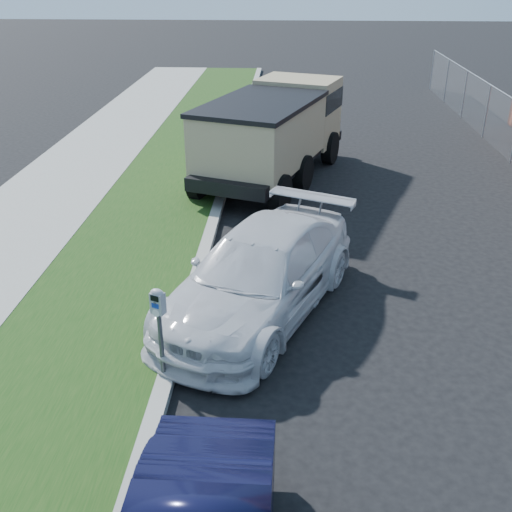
{
  "coord_description": "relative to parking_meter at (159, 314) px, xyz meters",
  "views": [
    {
      "loc": [
        -0.9,
        -8.28,
        5.57
      ],
      "look_at": [
        -1.4,
        1.0,
        1.0
      ],
      "focal_mm": 42.0,
      "sensor_mm": 36.0,
      "label": 1
    }
  ],
  "objects": [
    {
      "name": "parking_meter",
      "position": [
        0.0,
        0.0,
        0.0
      ],
      "size": [
        0.24,
        0.2,
        1.45
      ],
      "rotation": [
        0.0,
        0.0,
        -0.4
      ],
      "color": "#3F4247",
      "rests_on": "ground"
    },
    {
      "name": "streetside",
      "position": [
        -2.94,
        3.29,
        -1.12
      ],
      "size": [
        6.12,
        50.0,
        0.15
      ],
      "color": "gray",
      "rests_on": "ground"
    },
    {
      "name": "white_wagon",
      "position": [
        1.33,
        2.22,
        -0.45
      ],
      "size": [
        3.92,
        5.48,
        1.47
      ],
      "primitive_type": "imported",
      "rotation": [
        0.0,
        0.0,
        -0.41
      ],
      "color": "silver",
      "rests_on": "ground"
    },
    {
      "name": "dump_truck",
      "position": [
        1.38,
        9.59,
        0.2
      ],
      "size": [
        4.26,
        6.68,
        2.46
      ],
      "rotation": [
        0.0,
        0.0,
        -0.34
      ],
      "color": "black",
      "rests_on": "ground"
    },
    {
      "name": "ground",
      "position": [
        2.63,
        1.29,
        -1.19
      ],
      "size": [
        120.0,
        120.0,
        0.0
      ],
      "primitive_type": "plane",
      "color": "black",
      "rests_on": "ground"
    }
  ]
}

